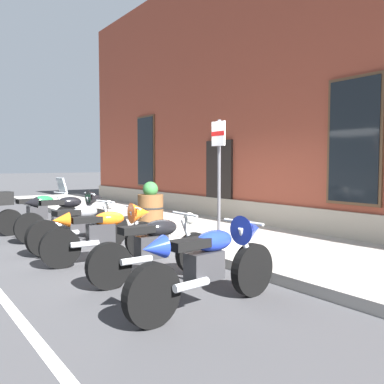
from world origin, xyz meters
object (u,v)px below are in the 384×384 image
Objects in this scene: motorcycle_orange_sport at (108,230)px; motorcycle_blue_sport at (213,260)px; motorcycle_black_naked at (156,248)px; parking_sign at (219,164)px; motorcycle_black_sport at (69,213)px; motorcycle_grey_naked at (82,226)px; motorcycle_green_touring at (34,210)px; barrel_planter at (150,205)px.

motorcycle_blue_sport is (2.79, 0.06, 0.02)m from motorcycle_orange_sport.
parking_sign is (-0.89, 1.84, 1.17)m from motorcycle_black_naked.
motorcycle_black_sport is 0.99× the size of motorcycle_grey_naked.
motorcycle_black_sport is at bearing 178.75° from motorcycle_blue_sport.
motorcycle_grey_naked is (2.65, 0.18, -0.07)m from motorcycle_green_touring.
motorcycle_black_naked reaches higher than motorcycle_grey_naked.
motorcycle_green_touring is 1.01× the size of motorcycle_black_naked.
motorcycle_grey_naked is 1.03× the size of motorcycle_orange_sport.
barrel_planter is at bearing 169.99° from parking_sign.
parking_sign is at bearing 25.65° from motorcycle_green_touring.
motorcycle_black_sport is 5.27m from motorcycle_blue_sport.
motorcycle_blue_sport is (5.26, -0.12, -0.02)m from motorcycle_black_sport.
motorcycle_black_naked is 0.91× the size of motorcycle_blue_sport.
barrel_planter is (-4.59, 2.49, 0.11)m from motorcycle_black_naked.
motorcycle_black_naked is 1.95× the size of barrel_planter.
motorcycle_grey_naked is at bearing -53.24° from barrel_planter.
barrel_planter reaches higher than motorcycle_blue_sport.
barrel_planter is at bearing 151.53° from motorcycle_black_naked.
motorcycle_green_touring is 1.46m from motorcycle_black_sport.
parking_sign reaches higher than motorcycle_orange_sport.
motorcycle_grey_naked is (1.24, -0.18, -0.11)m from motorcycle_black_sport.
motorcycle_green_touring is at bearing -177.90° from motorcycle_blue_sport.
motorcycle_blue_sport is 6.47m from barrel_planter.
parking_sign is at bearing -10.01° from barrel_planter.
motorcycle_green_touring is 5.02m from parking_sign.
motorcycle_black_sport is 1.05× the size of motorcycle_black_naked.
motorcycle_orange_sport is 1.43m from motorcycle_black_naked.
parking_sign is at bearing 47.70° from motorcycle_grey_naked.
motorcycle_black_naked is at bearing -28.47° from barrel_planter.
motorcycle_green_touring reaches higher than motorcycle_orange_sport.
motorcycle_black_naked is 1.37m from motorcycle_blue_sport.
motorcycle_black_sport is at bearing 175.98° from motorcycle_orange_sport.
motorcycle_black_naked is 0.88× the size of parking_sign.
motorcycle_grey_naked is 2.87m from parking_sign.
motorcycle_green_touring is 2.66m from motorcycle_grey_naked.
motorcycle_blue_sport is 0.97× the size of parking_sign.
motorcycle_blue_sport is at bearing 0.89° from motorcycle_grey_naked.
motorcycle_blue_sport is at bearing -1.25° from motorcycle_black_sport.
motorcycle_grey_naked is at bearing -132.30° from parking_sign.
motorcycle_blue_sport is 2.14× the size of barrel_planter.
motorcycle_green_touring reaches higher than motorcycle_black_sport.
barrel_planter is (-3.17, 2.59, 0.04)m from motorcycle_orange_sport.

